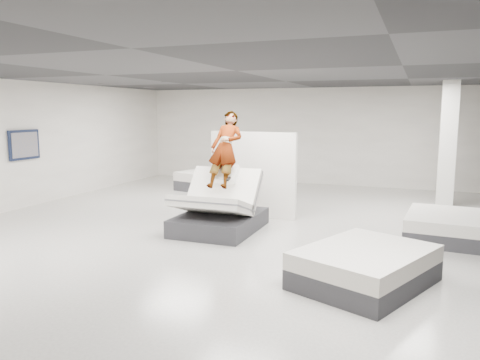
{
  "coord_description": "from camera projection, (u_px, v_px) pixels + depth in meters",
  "views": [
    {
      "loc": [
        3.35,
        -8.49,
        2.45
      ],
      "look_at": [
        -0.16,
        0.6,
        1.0
      ],
      "focal_mm": 35.0,
      "sensor_mm": 36.0,
      "label": 1
    }
  ],
  "objects": [
    {
      "name": "flat_bed_left_far",
      "position": [
        216.0,
        181.0,
        14.46
      ],
      "size": [
        2.41,
        2.03,
        0.57
      ],
      "color": "#313136",
      "rests_on": "floor"
    },
    {
      "name": "column",
      "position": [
        448.0,
        144.0,
        11.88
      ],
      "size": [
        0.4,
        0.4,
        3.2
      ],
      "primitive_type": "cube",
      "color": "white",
      "rests_on": "floor"
    },
    {
      "name": "room",
      "position": [
        237.0,
        154.0,
        9.15
      ],
      "size": [
        14.0,
        14.04,
        3.2
      ],
      "color": "beige",
      "rests_on": "ground"
    },
    {
      "name": "flat_bed_right_far",
      "position": [
        444.0,
        226.0,
        8.99
      ],
      "size": [
        1.48,
        1.89,
        0.49
      ],
      "color": "#313136",
      "rests_on": "floor"
    },
    {
      "name": "divider_panel",
      "position": [
        252.0,
        174.0,
        10.89
      ],
      "size": [
        2.16,
        0.34,
        1.97
      ],
      "primitive_type": "cube",
      "rotation": [
        0.0,
        0.0,
        -0.11
      ],
      "color": "white",
      "rests_on": "floor"
    },
    {
      "name": "remote",
      "position": [
        229.0,
        179.0,
        9.37
      ],
      "size": [
        0.05,
        0.14,
        0.08
      ],
      "primitive_type": "cube",
      "rotation": [
        0.35,
        0.0,
        0.0
      ],
      "color": "black",
      "rests_on": "person"
    },
    {
      "name": "person",
      "position": [
        225.0,
        166.0,
        9.74
      ],
      "size": [
        0.63,
        1.72,
        1.2
      ],
      "primitive_type": "imported",
      "rotation": [
        1.07,
        0.0,
        0.0
      ],
      "color": "slate",
      "rests_on": "hero_bed"
    },
    {
      "name": "wall_poster",
      "position": [
        24.0,
        145.0,
        11.73
      ],
      "size": [
        0.06,
        0.95,
        0.75
      ],
      "color": "black",
      "rests_on": "wall_left"
    },
    {
      "name": "hero_bed",
      "position": [
        219.0,
        211.0,
        9.56
      ],
      "size": [
        1.51,
        1.99,
        1.35
      ],
      "color": "#313136",
      "rests_on": "floor"
    },
    {
      "name": "flat_bed_right_near",
      "position": [
        365.0,
        267.0,
        6.6
      ],
      "size": [
        2.08,
        2.33,
        0.53
      ],
      "color": "#313136",
      "rests_on": "floor"
    }
  ]
}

